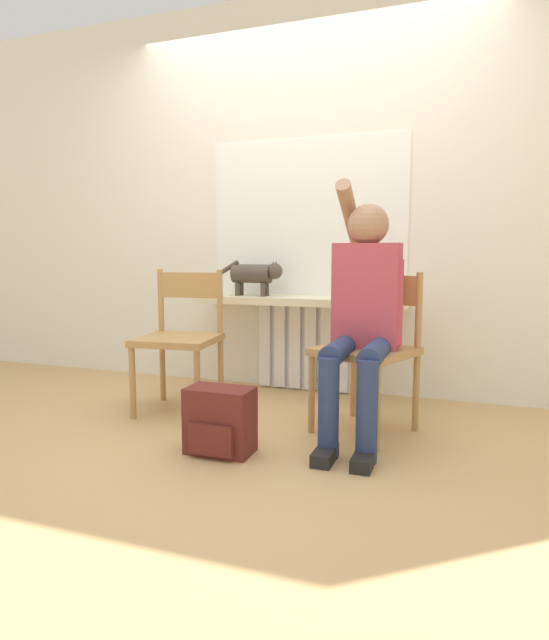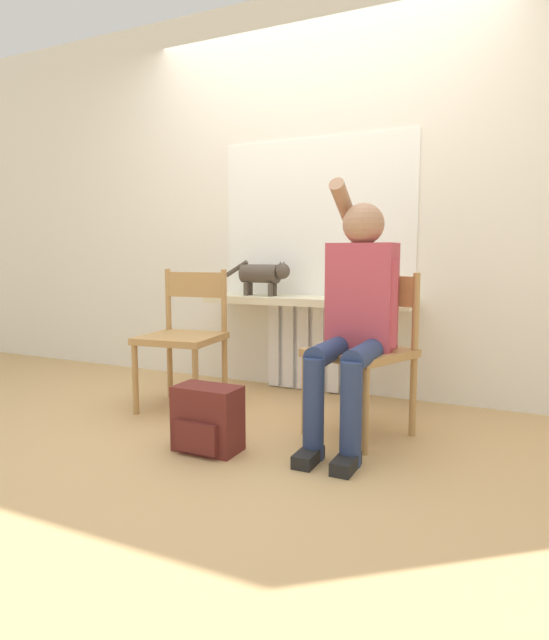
{
  "view_description": "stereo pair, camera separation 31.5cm",
  "coord_description": "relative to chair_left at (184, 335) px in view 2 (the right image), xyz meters",
  "views": [
    {
      "loc": [
        1.06,
        -2.41,
        0.95
      ],
      "look_at": [
        0.0,
        0.54,
        0.57
      ],
      "focal_mm": 30.0,
      "sensor_mm": 36.0,
      "label": 1
    },
    {
      "loc": [
        1.35,
        -2.28,
        0.95
      ],
      "look_at": [
        0.0,
        0.54,
        0.57
      ],
      "focal_mm": 30.0,
      "sensor_mm": 36.0,
      "label": 2
    }
  ],
  "objects": [
    {
      "name": "wall_with_window",
      "position": [
        0.57,
        0.8,
        0.89
      ],
      "size": [
        7.0,
        0.06,
        2.7
      ],
      "color": "white",
      "rests_on": "ground_plane"
    },
    {
      "name": "window_glass",
      "position": [
        0.57,
        0.77,
        0.74
      ],
      "size": [
        1.38,
        0.01,
        1.07
      ],
      "color": "white",
      "rests_on": "windowsill"
    },
    {
      "name": "person",
      "position": [
        1.14,
        -0.11,
        0.23
      ],
      "size": [
        0.36,
        0.99,
        1.34
      ],
      "color": "navy",
      "rests_on": "ground_plane"
    },
    {
      "name": "backpack",
      "position": [
        0.54,
        -0.58,
        -0.3
      ],
      "size": [
        0.32,
        0.21,
        0.32
      ],
      "color": "maroon",
      "rests_on": "ground_plane"
    },
    {
      "name": "ground_plane",
      "position": [
        0.57,
        -0.43,
        -0.46
      ],
      "size": [
        12.0,
        12.0,
        0.0
      ],
      "primitive_type": "plane",
      "color": "tan"
    },
    {
      "name": "radiator",
      "position": [
        0.57,
        0.73,
        -0.15
      ],
      "size": [
        0.68,
        0.08,
        0.62
      ],
      "color": "white",
      "rests_on": "ground_plane"
    },
    {
      "name": "chair_left",
      "position": [
        0.0,
        0.0,
        0.0
      ],
      "size": [
        0.5,
        0.5,
        0.86
      ],
      "rotation": [
        0.0,
        0.0,
        0.11
      ],
      "color": "#B2844C",
      "rests_on": "ground_plane"
    },
    {
      "name": "windowsill",
      "position": [
        0.57,
        0.61,
        0.18
      ],
      "size": [
        1.44,
        0.33,
        0.05
      ],
      "color": "beige",
      "rests_on": "radiator"
    },
    {
      "name": "chair_right",
      "position": [
        1.15,
        -0.0,
        0.0
      ],
      "size": [
        0.59,
        0.59,
        0.86
      ],
      "rotation": [
        0.0,
        0.0,
        -0.38
      ],
      "color": "#B2844C",
      "rests_on": "ground_plane"
    },
    {
      "name": "cat",
      "position": [
        0.27,
        0.58,
        0.36
      ],
      "size": [
        0.5,
        0.13,
        0.25
      ],
      "color": "#4C4238",
      "rests_on": "windowsill"
    }
  ]
}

